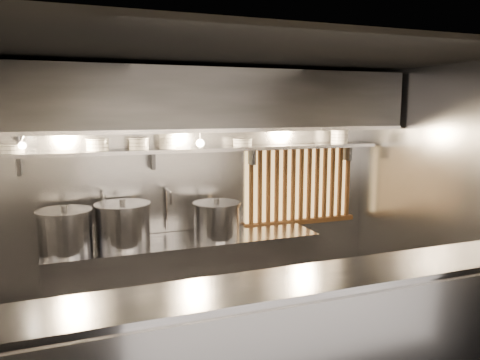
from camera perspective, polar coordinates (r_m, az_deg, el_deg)
floor at (r=4.72m, az=1.08°, el=-21.04°), size 4.50×4.50×0.00m
ceiling at (r=4.12m, az=1.19°, el=15.12°), size 4.50×4.50×0.00m
wall_back at (r=5.59m, az=-4.67°, el=-1.00°), size 4.50×0.00×4.50m
wall_right at (r=5.45m, az=23.64°, el=-1.97°), size 0.00×3.00×3.00m
serving_counter at (r=3.68m, az=7.09°, el=-20.15°), size 4.50×0.56×1.13m
cooking_bench at (r=5.42m, az=-6.52°, el=-11.77°), size 3.00×0.70×0.90m
bowl_shelf at (r=5.36m, az=-4.19°, el=3.76°), size 4.40×0.34×0.04m
exhaust_hood at (r=5.13m, az=-3.53°, el=9.63°), size 4.40×0.81×0.65m
wood_screen at (r=6.04m, az=7.37°, el=-0.51°), size 1.56×0.09×1.04m
faucet_left at (r=5.28m, az=-16.32°, el=-2.94°), size 0.04×0.30×0.50m
faucet_right at (r=5.37m, az=-8.86°, el=-2.48°), size 0.04×0.30×0.50m
heat_lamp at (r=4.66m, az=-25.39°, el=4.52°), size 0.25×0.35×0.20m
pendant_bulb at (r=5.21m, az=-4.87°, el=4.51°), size 0.09×0.09×0.19m
stock_pot_left at (r=5.13m, az=-14.05°, el=-5.23°), size 0.69×0.69×0.49m
stock_pot_mid at (r=5.05m, az=-20.54°, el=-5.84°), size 0.68×0.68×0.48m
stock_pot_right at (r=5.28m, az=-2.86°, el=-4.86°), size 0.64×0.64×0.44m
bowl_stack_0 at (r=5.15m, az=-26.01°, el=3.45°), size 0.24×0.24×0.09m
bowl_stack_1 at (r=5.14m, az=-16.97°, el=4.15°), size 0.24×0.24×0.13m
bowl_stack_2 at (r=5.19m, az=-12.23°, el=4.37°), size 0.23×0.23×0.13m
bowl_stack_3 at (r=5.24m, az=-8.82°, el=4.72°), size 0.20×0.20×0.17m
bowl_stack_4 at (r=5.50m, az=0.29°, el=4.61°), size 0.23×0.23×0.09m
bowl_stack_5 at (r=6.11m, az=12.04°, el=5.18°), size 0.23×0.23×0.17m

